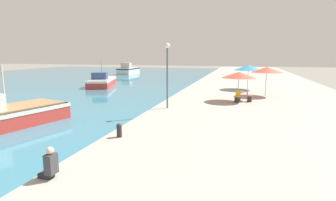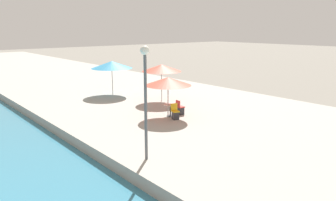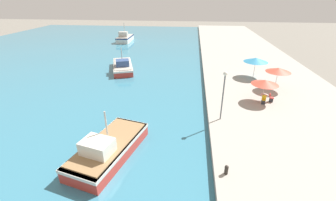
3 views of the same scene
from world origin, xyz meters
name	(u,v)px [view 1 (image 1 of 3)]	position (x,y,z in m)	size (l,w,h in m)	color
water_basin	(42,79)	(-28.00, 37.00, 0.02)	(56.00, 90.00, 0.04)	teal
quay_promenade	(255,84)	(8.00, 37.00, 0.29)	(16.00, 90.00, 0.59)	#A39E93
fishing_boat_near	(4,115)	(-7.58, 10.35, 0.78)	(4.67, 7.59, 3.73)	red
fishing_boat_mid	(102,81)	(-12.51, 30.57, 0.73)	(5.05, 8.08, 3.48)	red
fishing_boat_far	(128,70)	(-18.62, 53.09, 0.93)	(3.10, 6.74, 4.50)	silver
cafe_umbrella_pink	(239,75)	(5.87, 20.21, 2.74)	(2.74, 2.74, 2.39)	#B7B7B7
cafe_umbrella_white	(267,70)	(8.29, 23.81, 2.99)	(2.82, 2.82, 2.66)	#B7B7B7
cafe_umbrella_striped	(248,68)	(6.79, 28.14, 2.96)	(3.20, 3.20, 2.65)	#B7B7B7
cafe_table	(240,95)	(6.06, 20.22, 1.12)	(0.80, 0.80, 0.74)	#333338
cafe_chair_left	(249,98)	(6.78, 20.13, 0.91)	(0.48, 0.45, 0.91)	#2D2D33
cafe_chair_right	(237,98)	(5.85, 19.53, 0.91)	(0.51, 0.53, 0.91)	#2D2D33
person_at_quay	(50,165)	(0.52, 4.51, 1.04)	(0.55, 0.36, 1.02)	#232328
mooring_bollard	(119,130)	(0.73, 8.85, 0.93)	(0.26, 0.26, 0.65)	#2D2823
lamppost	(167,65)	(1.07, 15.86, 3.68)	(0.36, 0.36, 4.56)	#565B60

